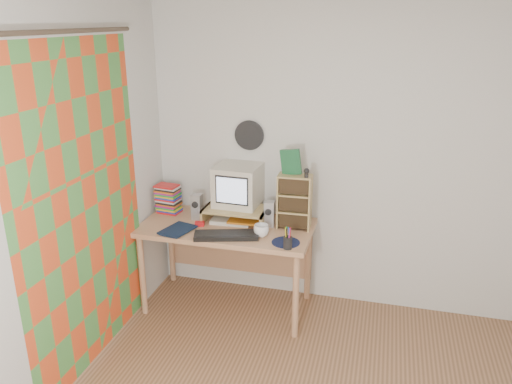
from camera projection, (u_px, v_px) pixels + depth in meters
The scene contains 20 objects.
back_wall at pixel (361, 163), 4.00m from camera, with size 3.50×3.50×0.00m, color silver.
left_wall at pixel (28, 224), 2.83m from camera, with size 3.50×3.50×0.00m, color silver.
curtain at pixel (85, 211), 3.29m from camera, with size 2.20×2.20×0.00m, color #D7481E.
wall_disc at pixel (249, 135), 4.15m from camera, with size 0.25×0.25×0.02m, color black.
desk at pixel (229, 237), 4.18m from camera, with size 1.40×0.70×0.75m.
monitor_riser at pixel (236, 211), 4.12m from camera, with size 0.52×0.30×0.12m.
crt_monitor at pixel (236, 187), 4.11m from camera, with size 0.36×0.36×0.34m, color beige.
speaker_left at pixel (197, 207), 4.17m from camera, with size 0.08×0.08×0.22m, color #A6A6AB.
speaker_right at pixel (269, 214), 4.03m from camera, with size 0.08×0.08×0.21m, color #A6A6AB.
keyboard at pixel (226, 235), 3.85m from camera, with size 0.50×0.17×0.03m, color black.
dvd_stack at pixel (168, 198), 4.31m from camera, with size 0.19×0.13×0.27m, color brown, non-canonical shape.
cd_rack at pixel (294, 202), 3.96m from camera, with size 0.27×0.14×0.44m, color tan.
mug at pixel (261, 231), 3.86m from camera, with size 0.12×0.12×0.09m, color white.
diary at pixel (168, 226), 4.00m from camera, with size 0.25×0.18×0.05m, color #0E1C34.
mousepad at pixel (286, 242), 3.76m from camera, with size 0.22×0.22×0.00m, color #0F1233.
pen_cup at pixel (288, 241), 3.64m from camera, with size 0.07×0.07×0.13m, color black, non-canonical shape.
papers at pixel (238, 219), 4.15m from camera, with size 0.33×0.24×0.04m, color silver, non-canonical shape.
red_box at pixel (200, 224), 4.06m from camera, with size 0.07×0.05×0.04m, color red.
game_box at pixel (291, 162), 3.88m from camera, with size 0.15×0.03×0.20m, color #185730.
webcam at pixel (306, 173), 3.82m from camera, with size 0.04×0.04×0.07m, color black, non-canonical shape.
Camera 1 is at (0.17, -2.19, 2.35)m, focal length 35.00 mm.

